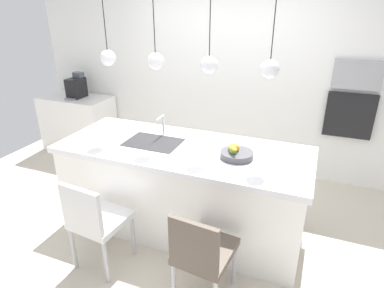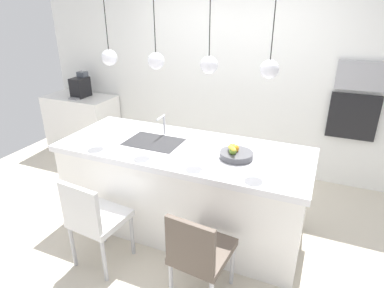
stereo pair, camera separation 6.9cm
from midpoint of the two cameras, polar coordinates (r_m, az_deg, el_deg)
name	(u,v)px [view 2 (the right image)]	position (r m, az deg, el deg)	size (l,w,h in m)	color
floor	(184,224)	(3.70, -0.92, -13.79)	(6.60, 6.60, 0.00)	beige
back_wall	(232,77)	(4.60, 7.51, 11.49)	(6.00, 0.10, 2.60)	white
kitchen_island	(183,187)	(3.44, -0.97, -7.59)	(2.50, 1.00, 0.93)	white
sink_basin	(154,142)	(3.36, -6.12, 0.29)	(0.56, 0.40, 0.02)	#2D2D30
faucet	(163,122)	(3.48, -4.54, 3.80)	(0.02, 0.17, 0.22)	silver
fruit_bowl	(236,153)	(3.01, 8.27, -1.65)	(0.31, 0.31, 0.15)	#4C4C51
side_counter	(83,122)	(5.66, -18.22, 3.66)	(1.10, 0.60, 0.87)	white
coffee_machine	(80,87)	(5.46, -18.57, 9.48)	(0.20, 0.35, 0.38)	black
microwave	(361,76)	(4.35, 27.84, 10.52)	(0.54, 0.08, 0.34)	#9E9EA3
oven	(353,117)	(4.47, 26.65, 4.31)	(0.56, 0.08, 0.56)	black
chair_near	(94,218)	(3.03, -16.04, -12.28)	(0.47, 0.48, 0.89)	silver
chair_middle	(199,252)	(2.64, 2.07, -18.34)	(0.45, 0.51, 0.86)	brown
pendant_light_left	(109,57)	(3.37, -13.67, 14.52)	(0.15, 0.15, 0.75)	silver
pendant_light_center_left	(156,61)	(3.10, -5.65, 14.29)	(0.15, 0.15, 0.75)	silver
pendant_light_center_right	(209,64)	(2.89, 3.69, 13.69)	(0.15, 0.15, 0.75)	silver
pendant_light_right	(270,69)	(2.76, 14.09, 12.60)	(0.15, 0.15, 0.75)	silver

